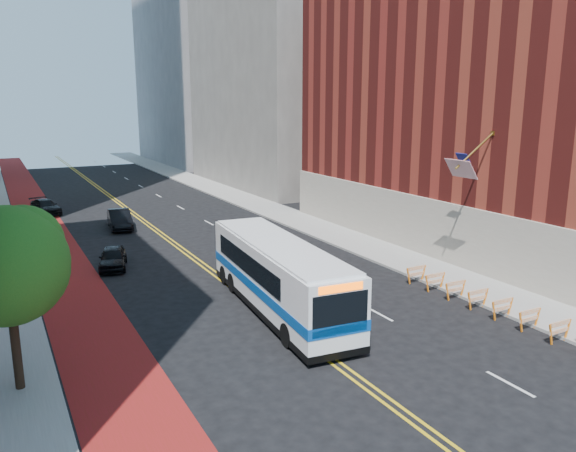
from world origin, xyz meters
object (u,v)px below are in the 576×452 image
at_px(transit_bus, 278,275).
at_px(car_b, 120,219).
at_px(street_tree, 8,261).
at_px(car_c, 45,207).
at_px(car_a, 113,258).

distance_m(transit_bus, car_b, 22.74).
distance_m(street_tree, car_c, 35.41).
height_order(street_tree, car_b, street_tree).
xyz_separation_m(car_a, car_b, (2.77, 11.20, 0.11)).
bearing_deg(transit_bus, street_tree, -161.57).
height_order(street_tree, car_c, street_tree).
bearing_deg(car_b, car_a, -98.33).
height_order(car_a, car_c, car_a).
height_order(transit_bus, car_c, transit_bus).
bearing_deg(car_c, street_tree, -109.00).
bearing_deg(car_a, car_c, 109.78).
bearing_deg(street_tree, car_a, 66.84).
bearing_deg(car_c, transit_bus, -88.64).
xyz_separation_m(street_tree, car_a, (6.05, 14.14, -4.24)).
bearing_deg(car_c, car_a, -96.87).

